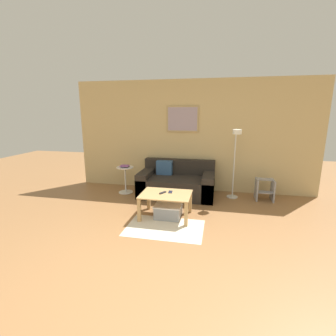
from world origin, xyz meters
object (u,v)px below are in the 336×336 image
(book_stack, at_px, (125,166))
(storage_bin, at_px, (168,210))
(cell_phone, at_px, (170,192))
(side_table, at_px, (125,177))
(remote_control, at_px, (163,193))
(floor_lamp, at_px, (235,155))
(step_stool, at_px, (264,189))
(coffee_table, at_px, (166,198))
(couch, at_px, (177,183))

(book_stack, bearing_deg, storage_bin, -41.39)
(storage_bin, relative_size, cell_phone, 3.34)
(side_table, distance_m, remote_control, 1.59)
(storage_bin, relative_size, floor_lamp, 0.31)
(floor_lamp, xyz_separation_m, step_stool, (0.65, 0.14, -0.74))
(coffee_table, bearing_deg, floor_lamp, 43.29)
(couch, xyz_separation_m, cell_phone, (0.07, -1.11, 0.16))
(floor_lamp, xyz_separation_m, book_stack, (-2.40, -0.04, -0.35))
(book_stack, relative_size, remote_control, 1.36)
(couch, xyz_separation_m, remote_control, (-0.05, -1.19, 0.17))
(remote_control, bearing_deg, coffee_table, 12.08)
(storage_bin, xyz_separation_m, cell_phone, (0.02, 0.09, 0.31))
(couch, height_order, side_table, couch)
(storage_bin, height_order, cell_phone, cell_phone)
(step_stool, bearing_deg, remote_control, -146.68)
(storage_bin, height_order, side_table, side_table)
(book_stack, bearing_deg, floor_lamp, 0.84)
(floor_lamp, distance_m, step_stool, 1.00)
(side_table, bearing_deg, cell_phone, -38.96)
(coffee_table, height_order, side_table, side_table)
(book_stack, bearing_deg, cell_phone, -38.61)
(cell_phone, height_order, step_stool, step_stool)
(book_stack, relative_size, cell_phone, 1.46)
(couch, bearing_deg, book_stack, -174.83)
(floor_lamp, bearing_deg, book_stack, -179.16)
(couch, bearing_deg, side_table, -175.90)
(floor_lamp, height_order, step_stool, floor_lamp)
(couch, xyz_separation_m, step_stool, (1.88, 0.07, -0.03))
(couch, relative_size, floor_lamp, 1.09)
(floor_lamp, distance_m, side_table, 2.49)
(book_stack, bearing_deg, side_table, 116.99)
(floor_lamp, distance_m, remote_control, 1.78)
(couch, height_order, floor_lamp, floor_lamp)
(cell_phone, bearing_deg, book_stack, 135.85)
(storage_bin, height_order, book_stack, book_stack)
(coffee_table, relative_size, book_stack, 4.30)
(storage_bin, xyz_separation_m, book_stack, (-1.24, 1.09, 0.51))
(remote_control, relative_size, cell_phone, 1.07)
(book_stack, xyz_separation_m, remote_control, (1.13, -1.09, -0.19))
(remote_control, distance_m, step_stool, 2.31)
(coffee_table, height_order, book_stack, book_stack)
(storage_bin, xyz_separation_m, side_table, (-1.25, 1.11, 0.25))
(cell_phone, bearing_deg, couch, 88.24)
(couch, relative_size, step_stool, 3.67)
(floor_lamp, bearing_deg, side_table, -179.68)
(coffee_table, xyz_separation_m, remote_control, (-0.06, 0.02, 0.09))
(storage_bin, distance_m, book_stack, 1.72)
(storage_bin, bearing_deg, remote_control, 178.28)
(book_stack, bearing_deg, couch, 5.17)
(coffee_table, height_order, cell_phone, cell_phone)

